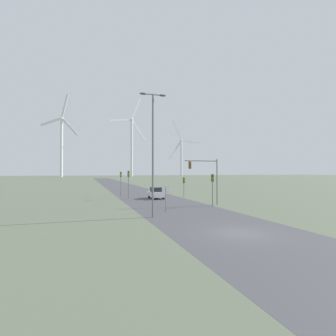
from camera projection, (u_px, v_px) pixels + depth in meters
ground_plane at (239, 233)px, 18.16m from camera, size 600.00×600.00×0.00m
road_surface at (129, 189)px, 63.89m from camera, size 10.00×240.00×0.01m
streetlamp at (153, 142)px, 24.58m from camera, size 2.59×0.32×11.64m
stop_sign_near at (166, 193)px, 27.87m from camera, size 0.81×0.07×2.80m
traffic_light_post_near_left at (129, 179)px, 40.57m from camera, size 0.28×0.34×4.40m
traffic_light_post_near_right at (213, 183)px, 32.36m from camera, size 0.28×0.33×3.96m
traffic_light_post_mid_left at (121, 178)px, 45.91m from camera, size 0.28×0.34×4.26m
traffic_light_post_mid_right at (184, 183)px, 43.21m from camera, size 0.28×0.34×3.32m
traffic_light_mast_overhead at (206, 172)px, 33.07m from camera, size 4.49×0.34×5.88m
car_approaching at (156, 193)px, 41.46m from camera, size 1.93×4.15×1.83m
wind_turbine_left at (62, 141)px, 212.36m from camera, size 29.90×16.44×67.12m
wind_turbine_center at (132, 141)px, 235.17m from camera, size 34.91×9.69×71.93m
wind_turbine_right at (181, 153)px, 281.56m from camera, size 37.36×5.23×59.77m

